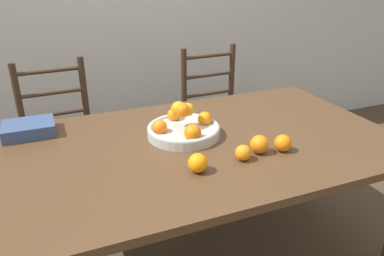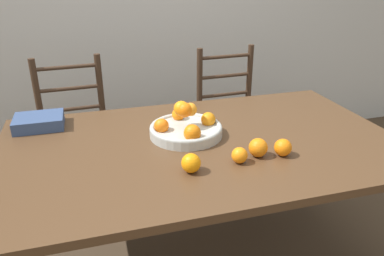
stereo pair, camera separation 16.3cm
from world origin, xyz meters
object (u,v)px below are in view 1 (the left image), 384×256
Objects in this scene: fruit_bowl at (184,128)px; orange_loose_1 at (243,153)px; orange_loose_2 at (259,144)px; chair_left at (62,144)px; book_stack at (29,129)px; orange_loose_0 at (283,143)px; orange_loose_3 at (198,163)px; chair_right at (217,119)px.

fruit_bowl reaches higher than orange_loose_1.
orange_loose_2 reaches higher than orange_loose_1.
orange_loose_2 is (0.23, -0.28, -0.00)m from fruit_bowl.
chair_left is 0.52m from book_stack.
orange_loose_0 is 0.08× the size of chair_left.
chair_left reaches higher than orange_loose_1.
orange_loose_3 is at bearing -175.27° from orange_loose_1.
chair_right is (0.59, 1.03, -0.30)m from orange_loose_3.
orange_loose_3 is at bearing -176.61° from orange_loose_0.
orange_loose_1 is at bearing -178.03° from orange_loose_0.
fruit_bowl is 0.45m from orange_loose_0.
chair_left is (-0.66, 1.01, -0.29)m from orange_loose_1.
orange_loose_0 is 0.93× the size of orange_loose_2.
orange_loose_2 is at bearing 17.13° from orange_loose_1.
orange_loose_2 is (-0.10, 0.02, 0.00)m from orange_loose_0.
orange_loose_2 reaches higher than book_stack.
orange_loose_1 is at bearing -36.82° from book_stack.
chair_left reaches higher than book_stack.
fruit_bowl is at bearing 137.85° from orange_loose_0.
orange_loose_3 is 0.08× the size of chair_left.
orange_loose_0 is 1.35m from chair_left.
orange_loose_0 is 0.32× the size of book_stack.
chair_left is (-0.52, 0.70, -0.30)m from fruit_bowl.
orange_loose_1 is at bearing 4.73° from orange_loose_3.
orange_loose_0 is 0.40m from orange_loose_3.
orange_loose_0 is at bearing -103.36° from chair_right.
orange_loose_2 is 1.07m from chair_right.
fruit_bowl reaches higher than book_stack.
orange_loose_3 is (-0.30, -0.05, -0.00)m from orange_loose_2.
orange_loose_1 is at bearing -65.99° from fruit_bowl.
orange_loose_1 reaches higher than book_stack.
chair_left is at bearing 130.52° from orange_loose_0.
orange_loose_0 is (0.33, -0.30, -0.01)m from fruit_bowl.
chair_right reaches higher than orange_loose_3.
orange_loose_0 is 1.12× the size of orange_loose_1.
orange_loose_0 reaches higher than book_stack.
orange_loose_0 is at bearing 3.39° from orange_loose_3.
book_stack is at bearing 133.92° from orange_loose_3.
fruit_bowl is 0.36m from orange_loose_2.
orange_loose_1 is at bearing -113.62° from chair_right.
fruit_bowl is 4.45× the size of orange_loose_3.
orange_loose_0 is 0.20m from orange_loose_1.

